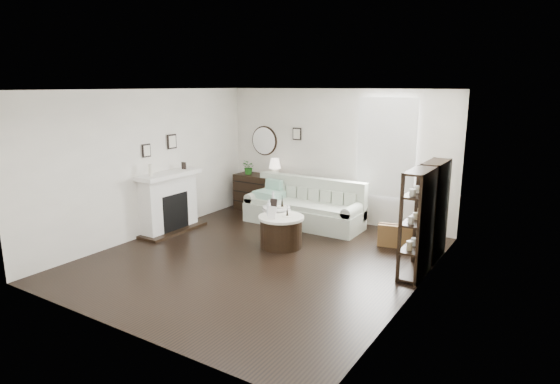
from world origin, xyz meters
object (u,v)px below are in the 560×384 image
Objects in this scene: pedestal_table at (277,210)px; sofa at (305,209)px; drum_table at (281,231)px; dresser at (262,193)px.

sofa is at bearing 91.45° from pedestal_table.
drum_table is at bearing -46.06° from pedestal_table.
sofa is 1.13m from pedestal_table.
sofa is 3.02× the size of drum_table.
dresser is 1.53× the size of drum_table.
pedestal_table is (1.36, -1.50, 0.16)m from dresser.
pedestal_table is (0.03, -1.11, 0.25)m from sofa.
dresser is at bearing 132.13° from pedestal_table.
sofa reaches higher than drum_table.
pedestal_table is at bearing 133.94° from drum_table.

